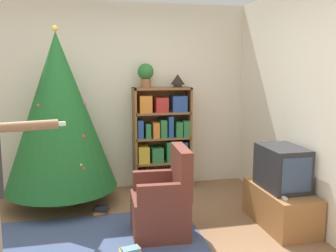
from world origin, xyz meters
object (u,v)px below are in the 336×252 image
Objects in this scene: television at (282,168)px; potted_plant at (146,74)px; table_lamp at (178,80)px; armchair at (163,204)px; christmas_tree at (59,112)px; bookshelf at (162,140)px.

television is 1.76× the size of potted_plant.
table_lamp reaches higher than television.
armchair is 2.80× the size of potted_plant.
table_lamp is (0.45, 0.00, -0.09)m from potted_plant.
christmas_tree is 6.72× the size of potted_plant.
christmas_tree reaches higher than bookshelf.
potted_plant is (-0.22, 0.01, 0.93)m from bookshelf.
armchair is at bearing -92.73° from potted_plant.
armchair is (-0.30, -1.47, -0.38)m from bookshelf.
bookshelf is 1.83m from television.
table_lamp is (-0.78, 1.54, 0.89)m from television.
potted_plant is at bearing 180.00° from table_lamp.
television is at bearing -51.50° from potted_plant.
table_lamp is (0.23, 0.01, 0.84)m from bookshelf.
christmas_tree reaches higher than television.
television is at bearing 89.89° from armchair.
armchair is at bearing -46.63° from christmas_tree.
bookshelf is at bearing 13.89° from christmas_tree.
potted_plant is at bearing 16.90° from christmas_tree.
bookshelf is 7.21× the size of table_lamp.
potted_plant is (0.07, 1.48, 1.31)m from armchair.
christmas_tree is 1.67m from table_lamp.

